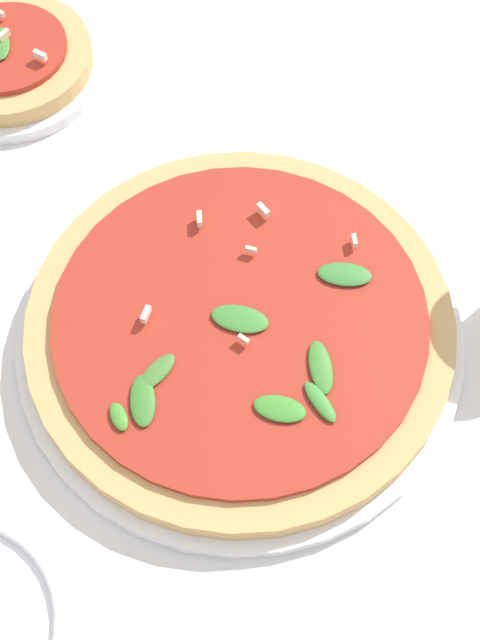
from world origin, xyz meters
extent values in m
plane|color=silver|center=(0.00, 0.00, 0.00)|extent=(6.00, 6.00, 0.00)
cylinder|color=white|center=(-0.01, 0.03, 0.01)|extent=(0.36, 0.36, 0.01)
cylinder|color=tan|center=(-0.01, 0.03, 0.02)|extent=(0.34, 0.34, 0.02)
cylinder|color=#A82D1E|center=(-0.01, 0.03, 0.03)|extent=(0.30, 0.30, 0.01)
ellipsoid|color=#3D8433|center=(-0.01, 0.03, 0.04)|extent=(0.05, 0.05, 0.01)
ellipsoid|color=#408333|center=(0.03, -0.03, 0.04)|extent=(0.03, 0.05, 0.01)
ellipsoid|color=#3F8A37|center=(0.02, -0.06, 0.04)|extent=(0.02, 0.04, 0.01)
ellipsoid|color=#3D8036|center=(0.08, 0.04, 0.04)|extent=(0.05, 0.04, 0.01)
ellipsoid|color=#468D30|center=(-0.13, -0.02, 0.04)|extent=(0.01, 0.02, 0.01)
ellipsoid|color=#408C2E|center=(-0.01, -0.05, 0.04)|extent=(0.04, 0.04, 0.01)
ellipsoid|color=#3C7D2D|center=(-0.11, -0.01, 0.04)|extent=(0.03, 0.05, 0.01)
ellipsoid|color=#487B32|center=(-0.09, 0.01, 0.04)|extent=(0.04, 0.03, 0.01)
cube|color=beige|center=(-0.01, 0.13, 0.04)|extent=(0.01, 0.01, 0.01)
cube|color=beige|center=(0.02, 0.08, 0.04)|extent=(0.01, 0.01, 0.01)
cube|color=beige|center=(-0.02, 0.01, 0.04)|extent=(0.01, 0.01, 0.01)
cube|color=beige|center=(0.04, 0.12, 0.04)|extent=(0.01, 0.01, 0.01)
cube|color=beige|center=(0.10, 0.06, 0.04)|extent=(0.01, 0.01, 0.01)
cube|color=beige|center=(-0.08, 0.06, 0.04)|extent=(0.01, 0.01, 0.01)
cylinder|color=white|center=(-0.12, 0.39, 0.01)|extent=(0.18, 0.18, 0.01)
cylinder|color=tan|center=(-0.12, 0.39, 0.02)|extent=(0.16, 0.16, 0.02)
cylinder|color=#A82D1E|center=(-0.12, 0.39, 0.03)|extent=(0.12, 0.12, 0.01)
ellipsoid|color=#417D31|center=(-0.12, 0.39, 0.04)|extent=(0.03, 0.05, 0.01)
cube|color=beige|center=(-0.09, 0.35, 0.04)|extent=(0.01, 0.01, 0.01)
cube|color=beige|center=(-0.12, 0.39, 0.04)|extent=(0.01, 0.01, 0.01)
cube|color=beige|center=(-0.11, 0.42, 0.04)|extent=(0.01, 0.01, 0.01)
camera|label=1|loc=(-0.13, -0.29, 0.64)|focal=50.00mm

